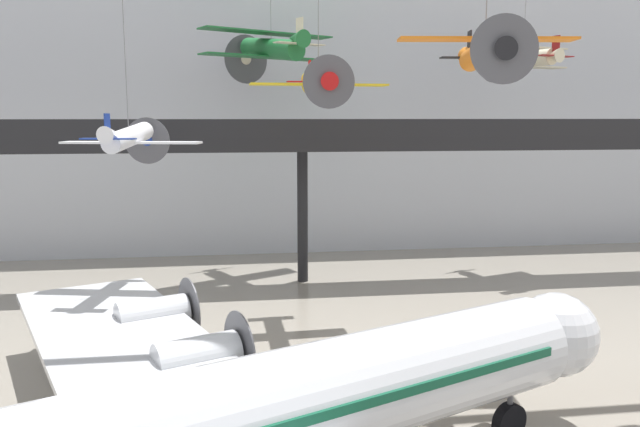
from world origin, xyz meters
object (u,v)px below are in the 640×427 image
(suspended_plane_orange_highwing, at_px, (485,50))
(suspended_plane_yellow_lowwing, at_px, (318,80))
(suspended_plane_cream_biplane, at_px, (523,59))
(suspended_plane_green_biplane, at_px, (271,48))
(suspended_plane_white_twin, at_px, (129,137))

(suspended_plane_orange_highwing, height_order, suspended_plane_yellow_lowwing, suspended_plane_orange_highwing)
(suspended_plane_orange_highwing, distance_m, suspended_plane_cream_biplane, 19.40)
(suspended_plane_green_biplane, bearing_deg, suspended_plane_orange_highwing, 173.99)
(suspended_plane_orange_highwing, xyz_separation_m, suspended_plane_cream_biplane, (9.57, 16.83, 1.26))
(suspended_plane_white_twin, xyz_separation_m, suspended_plane_cream_biplane, (24.31, 11.11, 4.81))
(suspended_plane_orange_highwing, distance_m, suspended_plane_yellow_lowwing, 9.74)
(suspended_plane_cream_biplane, bearing_deg, suspended_plane_green_biplane, 63.70)
(suspended_plane_white_twin, distance_m, suspended_plane_yellow_lowwing, 9.83)
(suspended_plane_white_twin, relative_size, suspended_plane_green_biplane, 1.16)
(suspended_plane_white_twin, distance_m, suspended_plane_green_biplane, 16.21)
(suspended_plane_white_twin, relative_size, suspended_plane_orange_highwing, 1.44)
(suspended_plane_cream_biplane, bearing_deg, suspended_plane_orange_highwing, 131.51)
(suspended_plane_white_twin, bearing_deg, suspended_plane_cream_biplane, -53.52)
(suspended_plane_white_twin, bearing_deg, suspended_plane_orange_highwing, -99.30)
(suspended_plane_green_biplane, distance_m, suspended_plane_cream_biplane, 17.06)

